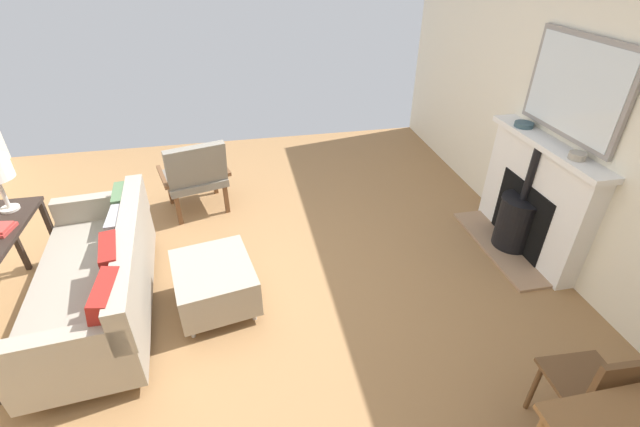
% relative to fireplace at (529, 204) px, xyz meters
% --- Properties ---
extents(ground_plane, '(5.96, 6.39, 0.01)m').
position_rel_fireplace_xyz_m(ground_plane, '(2.79, -0.01, -0.48)').
color(ground_plane, olive).
extents(wall_left, '(0.12, 6.39, 2.74)m').
position_rel_fireplace_xyz_m(wall_left, '(-0.19, -0.01, 0.89)').
color(wall_left, silver).
rests_on(wall_left, ground).
extents(fireplace, '(0.49, 1.39, 1.09)m').
position_rel_fireplace_xyz_m(fireplace, '(0.00, 0.00, 0.00)').
color(fireplace, '#9E7A5B').
rests_on(fireplace, ground).
extents(mirror_over_mantel, '(0.04, 1.08, 0.80)m').
position_rel_fireplace_xyz_m(mirror_over_mantel, '(-0.10, -0.00, 1.08)').
color(mirror_over_mantel, gray).
extents(mantel_bowl_near, '(0.17, 0.17, 0.04)m').
position_rel_fireplace_xyz_m(mantel_bowl_near, '(-0.01, -0.37, 0.64)').
color(mantel_bowl_near, '#334C56').
rests_on(mantel_bowl_near, fireplace).
extents(mantel_bowl_far, '(0.13, 0.13, 0.06)m').
position_rel_fireplace_xyz_m(mantel_bowl_far, '(-0.01, 0.34, 0.65)').
color(mantel_bowl_far, '#9E9384').
rests_on(mantel_bowl_far, fireplace).
extents(sofa, '(0.96, 1.84, 0.78)m').
position_rel_fireplace_xyz_m(sofa, '(3.73, 0.17, -0.13)').
color(sofa, '#B2B2B7').
rests_on(sofa, ground).
extents(ottoman, '(0.71, 0.78, 0.40)m').
position_rel_fireplace_xyz_m(ottoman, '(2.89, 0.25, -0.23)').
color(ottoman, '#B2B2B7').
rests_on(ottoman, ground).
extents(armchair_accent, '(0.80, 0.75, 0.85)m').
position_rel_fireplace_xyz_m(armchair_accent, '(3.07, -1.24, -0.01)').
color(armchair_accent, brown).
rests_on(armchair_accent, ground).
extents(dining_chair_near_fireplace, '(0.42, 0.42, 0.82)m').
position_rel_fireplace_xyz_m(dining_chair_near_fireplace, '(0.80, 1.83, 0.01)').
color(dining_chair_near_fireplace, brown).
rests_on(dining_chair_near_fireplace, ground).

